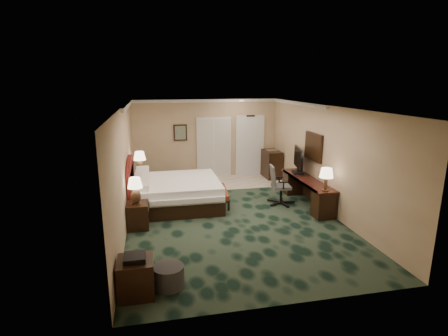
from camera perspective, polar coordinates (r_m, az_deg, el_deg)
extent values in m
cube|color=black|center=(8.90, 1.02, -7.64)|extent=(5.00, 7.50, 0.00)
cube|color=white|center=(8.30, 1.10, 9.97)|extent=(5.00, 7.50, 0.00)
cube|color=tan|center=(12.12, -2.87, 4.76)|extent=(5.00, 0.00, 2.70)
cube|color=tan|center=(5.08, 10.56, -8.54)|extent=(5.00, 0.00, 2.70)
cube|color=tan|center=(8.33, -15.97, 0.03)|extent=(0.00, 7.50, 2.70)
cube|color=tan|center=(9.37, 16.15, 1.52)|extent=(0.00, 7.50, 2.70)
cube|color=beige|center=(11.77, 2.18, -2.21)|extent=(3.20, 1.70, 0.01)
cube|color=white|center=(12.47, 4.23, 3.60)|extent=(1.02, 0.06, 2.18)
cube|color=beige|center=(12.17, -1.66, 3.38)|extent=(1.20, 0.06, 2.10)
cube|color=#526E63|center=(11.94, -7.15, 5.75)|extent=(0.45, 0.06, 0.55)
cube|color=white|center=(9.83, 14.41, 3.39)|extent=(0.05, 0.95, 0.75)
cube|color=white|center=(9.52, -7.75, -4.04)|extent=(2.27, 2.10, 0.72)
cube|color=black|center=(8.29, -13.86, -7.55)|extent=(0.47, 0.54, 0.59)
cube|color=black|center=(10.63, -13.36, -2.61)|extent=(0.51, 0.59, 0.64)
cube|color=#6F300F|center=(9.58, -0.89, -4.71)|extent=(0.55, 1.29, 0.42)
cylinder|color=#333334|center=(6.03, -9.01, -17.07)|extent=(0.59, 0.59, 0.36)
cube|color=black|center=(5.88, -14.17, -16.91)|extent=(0.55, 0.55, 0.60)
cube|color=black|center=(9.80, 13.32, -3.78)|extent=(0.53, 2.47, 0.71)
cube|color=black|center=(10.20, 12.05, 1.22)|extent=(0.28, 0.96, 0.75)
cube|color=black|center=(12.30, 7.76, 0.63)|extent=(0.50, 0.90, 0.95)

